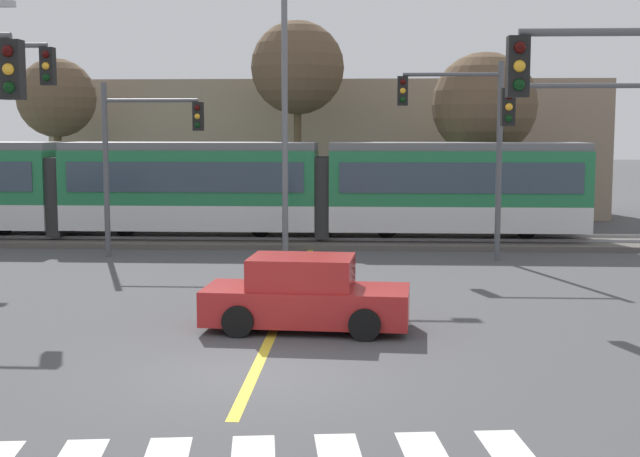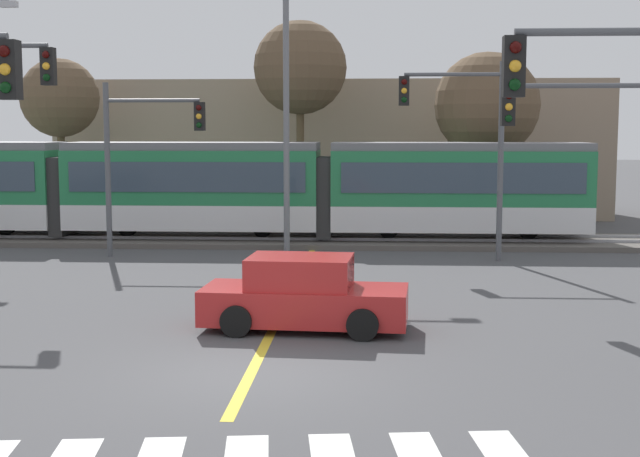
# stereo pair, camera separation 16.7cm
# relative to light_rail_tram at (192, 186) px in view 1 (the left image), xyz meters

# --- Properties ---
(ground_plane) EXTENTS (200.00, 200.00, 0.00)m
(ground_plane) POSITION_rel_light_rail_tram_xyz_m (4.41, -17.09, -2.05)
(ground_plane) COLOR #474749
(track_bed) EXTENTS (120.00, 4.00, 0.18)m
(track_bed) POSITION_rel_light_rail_tram_xyz_m (4.41, 0.01, -1.96)
(track_bed) COLOR #56514C
(track_bed) RESTS_ON ground
(rail_near) EXTENTS (120.00, 0.08, 0.10)m
(rail_near) POSITION_rel_light_rail_tram_xyz_m (4.41, -0.71, -1.82)
(rail_near) COLOR #939399
(rail_near) RESTS_ON track_bed
(rail_far) EXTENTS (120.00, 0.08, 0.10)m
(rail_far) POSITION_rel_light_rail_tram_xyz_m (4.41, 0.73, -1.82)
(rail_far) COLOR #939399
(rail_far) RESTS_ON track_bed
(light_rail_tram) EXTENTS (28.00, 2.64, 3.43)m
(light_rail_tram) POSITION_rel_light_rail_tram_xyz_m (0.00, 0.00, 0.00)
(light_rail_tram) COLOR silver
(light_rail_tram) RESTS_ON track_bed
(lane_centre_line) EXTENTS (0.20, 17.63, 0.01)m
(lane_centre_line) POSITION_rel_light_rail_tram_xyz_m (4.41, -10.81, -2.04)
(lane_centre_line) COLOR gold
(lane_centre_line) RESTS_ON ground
(sedan_crossing) EXTENTS (4.30, 2.12, 1.52)m
(sedan_crossing) POSITION_rel_light_rail_tram_xyz_m (5.06, -13.74, -1.35)
(sedan_crossing) COLOR #B22323
(sedan_crossing) RESTS_ON ground
(traffic_light_mid_right) EXTENTS (4.25, 0.38, 5.55)m
(traffic_light_mid_right) POSITION_rel_light_rail_tram_xyz_m (12.15, -10.10, 1.67)
(traffic_light_mid_right) COLOR #515459
(traffic_light_mid_right) RESTS_ON ground
(traffic_light_far_right) EXTENTS (3.25, 0.38, 6.15)m
(traffic_light_far_right) POSITION_rel_light_rail_tram_xyz_m (9.34, -3.91, 2.00)
(traffic_light_far_right) COLOR #515459
(traffic_light_far_right) RESTS_ON ground
(traffic_light_far_left) EXTENTS (3.25, 0.38, 5.56)m
(traffic_light_far_left) POSITION_rel_light_rail_tram_xyz_m (-0.91, -3.71, 1.55)
(traffic_light_far_left) COLOR #515459
(traffic_light_far_left) RESTS_ON ground
(street_lamp_centre) EXTENTS (1.82, 0.28, 9.72)m
(street_lamp_centre) POSITION_rel_light_rail_tram_xyz_m (3.75, -2.62, 3.36)
(street_lamp_centre) COLOR slate
(street_lamp_centre) RESTS_ON ground
(bare_tree_far_west) EXTENTS (3.29, 3.29, 7.01)m
(bare_tree_far_west) POSITION_rel_light_rail_tram_xyz_m (-6.70, 5.22, 3.28)
(bare_tree_far_west) COLOR brown
(bare_tree_far_west) RESTS_ON ground
(bare_tree_west) EXTENTS (3.82, 3.82, 8.48)m
(bare_tree_west) POSITION_rel_light_rail_tram_xyz_m (3.44, 5.05, 4.48)
(bare_tree_west) COLOR brown
(bare_tree_west) RESTS_ON ground
(bare_tree_east) EXTENTS (4.14, 4.14, 7.09)m
(bare_tree_east) POSITION_rel_light_rail_tram_xyz_m (10.91, 3.89, 2.95)
(bare_tree_east) COLOR brown
(bare_tree_east) RESTS_ON ground
(building_backdrop_far) EXTENTS (25.22, 6.00, 6.27)m
(building_backdrop_far) POSITION_rel_light_rail_tram_xyz_m (4.51, 11.02, 1.09)
(building_backdrop_far) COLOR gray
(building_backdrop_far) RESTS_ON ground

